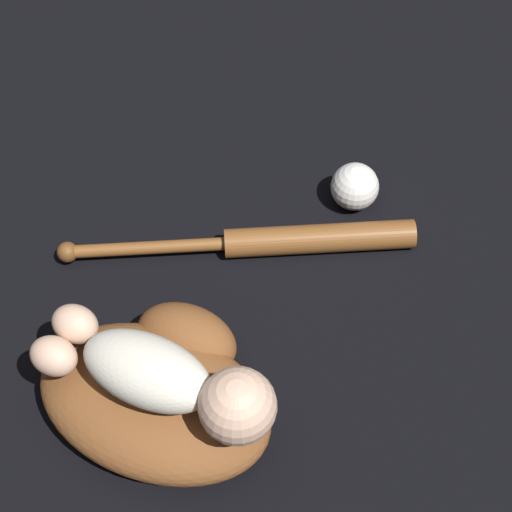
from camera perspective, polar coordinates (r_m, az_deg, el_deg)
ground_plane at (r=1.18m, az=-9.61°, el=-12.31°), size 6.00×6.00×0.00m
baseball_glove at (r=1.15m, az=-6.42°, el=-8.87°), size 0.36×0.31×0.10m
baby_figure at (r=1.06m, az=-5.97°, el=-8.13°), size 0.33×0.18×0.10m
baseball_bat at (r=1.30m, az=1.92°, el=1.04°), size 0.54×0.14×0.04m
baseball at (r=1.35m, az=6.60°, el=4.62°), size 0.08×0.08×0.08m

